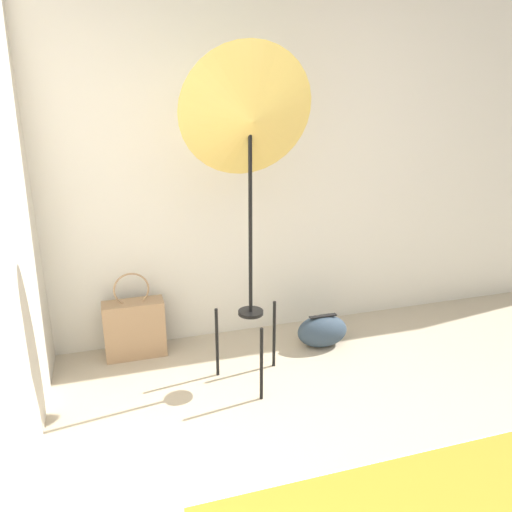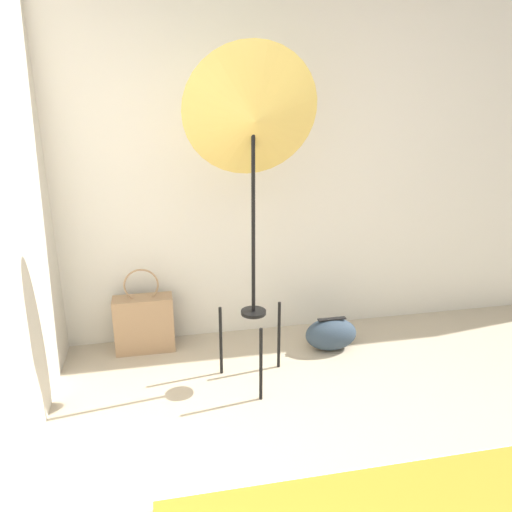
{
  "view_description": "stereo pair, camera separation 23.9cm",
  "coord_description": "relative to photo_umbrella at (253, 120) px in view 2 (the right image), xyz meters",
  "views": [
    {
      "loc": [
        -0.82,
        -1.12,
        1.74
      ],
      "look_at": [
        -0.08,
        1.31,
        0.88
      ],
      "focal_mm": 35.0,
      "sensor_mm": 36.0,
      "label": 1
    },
    {
      "loc": [
        -0.59,
        -1.18,
        1.74
      ],
      "look_at": [
        -0.08,
        1.31,
        0.88
      ],
      "focal_mm": 35.0,
      "sensor_mm": 36.0,
      "label": 2
    }
  ],
  "objects": [
    {
      "name": "wall_back",
      "position": [
        0.06,
        0.69,
        -0.27
      ],
      "size": [
        8.0,
        0.05,
        2.6
      ],
      "color": "beige",
      "rests_on": "ground_plane"
    },
    {
      "name": "photo_umbrella",
      "position": [
        0.0,
        0.0,
        0.0
      ],
      "size": [
        0.74,
        0.41,
        1.97
      ],
      "color": "black",
      "rests_on": "ground_plane"
    },
    {
      "name": "tote_bag",
      "position": [
        -0.66,
        0.51,
        -1.37
      ],
      "size": [
        0.4,
        0.15,
        0.6
      ],
      "color": "#9E7A56",
      "rests_on": "ground_plane"
    },
    {
      "name": "duffel_bag",
      "position": [
        0.6,
        0.27,
        -1.46
      ],
      "size": [
        0.36,
        0.22,
        0.23
      ],
      "color": "#2D3D4C",
      "rests_on": "ground_plane"
    }
  ]
}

